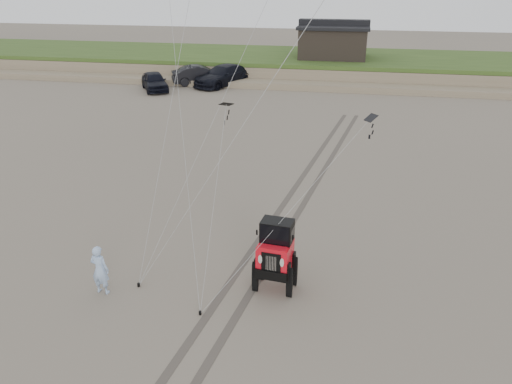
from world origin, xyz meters
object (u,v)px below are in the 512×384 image
at_px(cabin, 333,40).
at_px(man, 100,270).
at_px(truck_a, 154,81).
at_px(truck_c, 223,75).
at_px(jeep, 275,263).
at_px(truck_b, 200,75).

bearing_deg(cabin, man, -97.75).
distance_m(truck_a, truck_c, 5.88).
xyz_separation_m(truck_c, man, (3.96, -30.32, -0.06)).
relative_size(cabin, truck_a, 1.45).
bearing_deg(man, jeep, -161.18).
height_order(truck_c, man, truck_c).
distance_m(truck_a, truck_b, 4.31).
relative_size(truck_a, jeep, 0.91).
xyz_separation_m(truck_a, truck_c, (5.09, 2.94, 0.11)).
bearing_deg(cabin, truck_b, -151.11).
bearing_deg(truck_a, truck_b, 15.21).
bearing_deg(truck_b, man, 166.02).
height_order(cabin, truck_a, cabin).
bearing_deg(man, cabin, -92.01).
bearing_deg(truck_a, man, -102.12).
height_order(truck_a, truck_c, truck_c).
height_order(truck_b, man, truck_b).
relative_size(truck_a, truck_b, 0.90).
bearing_deg(cabin, truck_a, -146.86).
bearing_deg(jeep, truck_c, 113.56).
bearing_deg(cabin, truck_c, -145.17).
relative_size(truck_b, jeep, 1.01).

